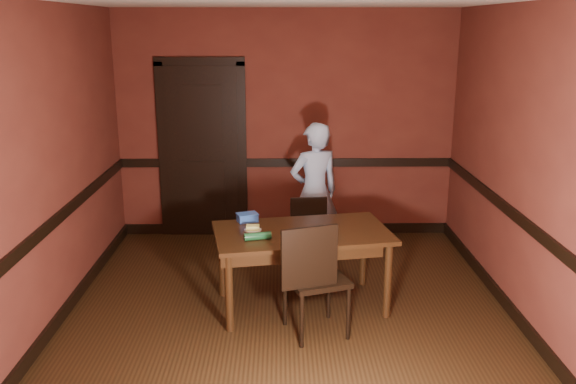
{
  "coord_description": "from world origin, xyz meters",
  "views": [
    {
      "loc": [
        -0.07,
        -4.95,
        2.51
      ],
      "look_at": [
        0.0,
        0.35,
        1.05
      ],
      "focal_mm": 38.0,
      "sensor_mm": 36.0,
      "label": 1
    }
  ],
  "objects_px": {
    "chair_far": "(307,240)",
    "person": "(314,192)",
    "sauce_jar": "(326,230)",
    "chair_near": "(316,277)",
    "dining_table": "(302,269)",
    "food_tub": "(247,217)",
    "sandwich_plate": "(314,232)",
    "cheese_saucer": "(253,228)"
  },
  "relations": [
    {
      "from": "chair_near",
      "to": "sandwich_plate",
      "type": "distance_m",
      "value": 0.48
    },
    {
      "from": "person",
      "to": "cheese_saucer",
      "type": "height_order",
      "value": "person"
    },
    {
      "from": "person",
      "to": "sandwich_plate",
      "type": "xyz_separation_m",
      "value": [
        -0.07,
        -1.26,
        -0.02
      ]
    },
    {
      "from": "sauce_jar",
      "to": "food_tub",
      "type": "distance_m",
      "value": 0.8
    },
    {
      "from": "chair_far",
      "to": "sauce_jar",
      "type": "relative_size",
      "value": 10.53
    },
    {
      "from": "chair_far",
      "to": "sauce_jar",
      "type": "distance_m",
      "value": 0.82
    },
    {
      "from": "dining_table",
      "to": "food_tub",
      "type": "distance_m",
      "value": 0.7
    },
    {
      "from": "chair_near",
      "to": "cheese_saucer",
      "type": "bearing_deg",
      "value": -62.32
    },
    {
      "from": "dining_table",
      "to": "cheese_saucer",
      "type": "xyz_separation_m",
      "value": [
        -0.44,
        0.02,
        0.38
      ]
    },
    {
      "from": "chair_far",
      "to": "food_tub",
      "type": "relative_size",
      "value": 3.59
    },
    {
      "from": "chair_near",
      "to": "sauce_jar",
      "type": "height_order",
      "value": "chair_near"
    },
    {
      "from": "cheese_saucer",
      "to": "chair_far",
      "type": "bearing_deg",
      "value": 50.35
    },
    {
      "from": "sandwich_plate",
      "to": "sauce_jar",
      "type": "height_order",
      "value": "sauce_jar"
    },
    {
      "from": "person",
      "to": "chair_far",
      "type": "bearing_deg",
      "value": 59.41
    },
    {
      "from": "chair_near",
      "to": "sauce_jar",
      "type": "bearing_deg",
      "value": -123.22
    },
    {
      "from": "person",
      "to": "food_tub",
      "type": "xyz_separation_m",
      "value": [
        -0.68,
        -0.9,
        0.01
      ]
    },
    {
      "from": "sauce_jar",
      "to": "food_tub",
      "type": "bearing_deg",
      "value": 153.32
    },
    {
      "from": "cheese_saucer",
      "to": "food_tub",
      "type": "relative_size",
      "value": 0.69
    },
    {
      "from": "dining_table",
      "to": "chair_near",
      "type": "xyz_separation_m",
      "value": [
        0.1,
        -0.5,
        0.14
      ]
    },
    {
      "from": "sauce_jar",
      "to": "chair_near",
      "type": "bearing_deg",
      "value": -104.55
    },
    {
      "from": "dining_table",
      "to": "sandwich_plate",
      "type": "distance_m",
      "value": 0.4
    },
    {
      "from": "chair_far",
      "to": "chair_near",
      "type": "distance_m",
      "value": 1.15
    },
    {
      "from": "dining_table",
      "to": "chair_near",
      "type": "distance_m",
      "value": 0.53
    },
    {
      "from": "sauce_jar",
      "to": "cheese_saucer",
      "type": "distance_m",
      "value": 0.66
    },
    {
      "from": "person",
      "to": "food_tub",
      "type": "bearing_deg",
      "value": 32.65
    },
    {
      "from": "chair_near",
      "to": "food_tub",
      "type": "distance_m",
      "value": 1.02
    },
    {
      "from": "chair_near",
      "to": "sandwich_plate",
      "type": "xyz_separation_m",
      "value": [
        0.0,
        0.42,
        0.24
      ]
    },
    {
      "from": "dining_table",
      "to": "food_tub",
      "type": "height_order",
      "value": "food_tub"
    },
    {
      "from": "food_tub",
      "to": "chair_near",
      "type": "bearing_deg",
      "value": -72.86
    },
    {
      "from": "chair_near",
      "to": "cheese_saucer",
      "type": "xyz_separation_m",
      "value": [
        -0.54,
        0.52,
        0.25
      ]
    },
    {
      "from": "dining_table",
      "to": "chair_far",
      "type": "relative_size",
      "value": 1.92
    },
    {
      "from": "sandwich_plate",
      "to": "dining_table",
      "type": "bearing_deg",
      "value": 140.28
    },
    {
      "from": "person",
      "to": "dining_table",
      "type": "bearing_deg",
      "value": 61.17
    },
    {
      "from": "chair_near",
      "to": "sauce_jar",
      "type": "relative_size",
      "value": 13.03
    },
    {
      "from": "food_tub",
      "to": "sauce_jar",
      "type": "bearing_deg",
      "value": -47.54
    },
    {
      "from": "dining_table",
      "to": "chair_far",
      "type": "bearing_deg",
      "value": 73.14
    },
    {
      "from": "chair_far",
      "to": "chair_near",
      "type": "relative_size",
      "value": 0.81
    },
    {
      "from": "dining_table",
      "to": "cheese_saucer",
      "type": "relative_size",
      "value": 10.05
    },
    {
      "from": "chair_far",
      "to": "person",
      "type": "height_order",
      "value": "person"
    },
    {
      "from": "cheese_saucer",
      "to": "person",
      "type": "bearing_deg",
      "value": 62.03
    },
    {
      "from": "chair_near",
      "to": "food_tub",
      "type": "bearing_deg",
      "value": -70.68
    },
    {
      "from": "sauce_jar",
      "to": "cheese_saucer",
      "type": "xyz_separation_m",
      "value": [
        -0.65,
        0.1,
        -0.02
      ]
    }
  ]
}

